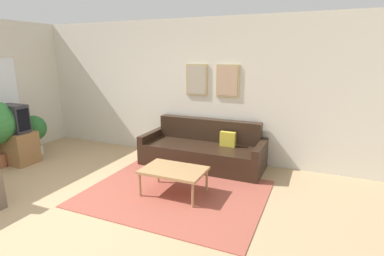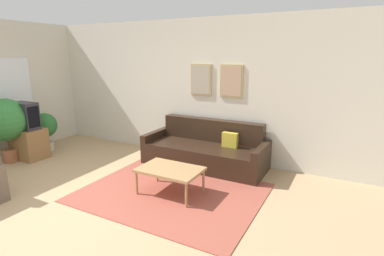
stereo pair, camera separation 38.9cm
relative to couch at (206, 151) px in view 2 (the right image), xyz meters
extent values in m
plane|color=tan|center=(-0.98, -2.45, -0.28)|extent=(16.00, 16.00, 0.00)
cube|color=#9E4C3D|center=(0.05, -1.29, -0.28)|extent=(2.62, 2.04, 0.01)
cube|color=beige|center=(-0.98, 0.46, 1.07)|extent=(8.00, 0.06, 2.70)
cube|color=tan|center=(-0.31, 0.42, 1.27)|extent=(0.44, 0.03, 0.60)
cube|color=#A89E89|center=(-0.31, 0.40, 1.27)|extent=(0.38, 0.01, 0.54)
cube|color=tan|center=(0.31, 0.42, 1.27)|extent=(0.44, 0.03, 0.60)
cube|color=tan|center=(0.31, 0.40, 1.27)|extent=(0.38, 0.01, 0.54)
cube|color=beige|center=(-3.93, -1.13, 0.99)|extent=(0.02, 0.98, 1.45)
cube|color=white|center=(-3.93, -1.13, 0.99)|extent=(0.02, 0.90, 1.37)
cube|color=black|center=(0.00, -0.06, -0.08)|extent=(2.01, 0.90, 0.41)
cube|color=black|center=(0.00, 0.29, 0.34)|extent=(2.01, 0.20, 0.42)
cube|color=black|center=(-1.07, -0.06, -0.01)|extent=(0.12, 0.90, 0.55)
cube|color=black|center=(1.06, -0.06, -0.01)|extent=(0.12, 0.90, 0.55)
cube|color=gold|center=(0.45, 0.05, 0.25)|extent=(0.28, 0.10, 0.28)
cube|color=#A87F51|center=(0.05, -1.32, 0.10)|extent=(0.92, 0.61, 0.04)
cylinder|color=#A87F51|center=(-0.37, -1.59, -0.10)|extent=(0.04, 0.04, 0.36)
cylinder|color=#A87F51|center=(0.46, -1.59, -0.10)|extent=(0.04, 0.04, 0.36)
cylinder|color=#A87F51|center=(-0.37, -1.05, -0.10)|extent=(0.04, 0.04, 0.36)
cylinder|color=#A87F51|center=(0.46, -1.05, -0.10)|extent=(0.04, 0.04, 0.36)
cube|color=olive|center=(-3.30, -1.30, 0.02)|extent=(0.66, 0.47, 0.60)
cube|color=#2D2D33|center=(-3.30, -1.30, 0.58)|extent=(0.54, 0.28, 0.52)
cube|color=black|center=(-3.03, -1.30, 0.58)|extent=(0.01, 0.23, 0.41)
cylinder|color=#935638|center=(-3.43, -1.61, -0.16)|extent=(0.28, 0.28, 0.25)
cylinder|color=#51381E|center=(-3.43, -1.61, 0.09)|extent=(0.04, 0.04, 0.24)
sphere|color=#337A38|center=(-3.43, -1.61, 0.55)|extent=(0.80, 0.80, 0.80)
cylinder|color=beige|center=(-3.40, -0.84, -0.19)|extent=(0.28, 0.28, 0.19)
cylinder|color=#51381E|center=(-3.40, -0.84, -0.01)|extent=(0.04, 0.04, 0.16)
sphere|color=#28662D|center=(-3.40, -0.84, 0.28)|extent=(0.52, 0.52, 0.52)
camera|label=1|loc=(1.92, -4.97, 1.75)|focal=28.00mm
camera|label=2|loc=(2.27, -4.80, 1.75)|focal=28.00mm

